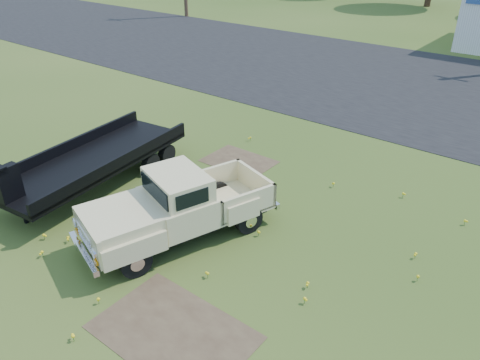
# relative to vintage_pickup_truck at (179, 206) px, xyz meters

# --- Properties ---
(ground) EXTENTS (140.00, 140.00, 0.00)m
(ground) POSITION_rel_vintage_pickup_truck_xyz_m (0.57, 0.65, -0.89)
(ground) COLOR #324F19
(ground) RESTS_ON ground
(asphalt_lot) EXTENTS (90.00, 14.00, 0.02)m
(asphalt_lot) POSITION_rel_vintage_pickup_truck_xyz_m (0.57, 15.65, -0.89)
(asphalt_lot) COLOR black
(asphalt_lot) RESTS_ON ground
(dirt_patch_a) EXTENTS (3.00, 2.00, 0.01)m
(dirt_patch_a) POSITION_rel_vintage_pickup_truck_xyz_m (2.07, -2.35, -0.89)
(dirt_patch_a) COLOR #493627
(dirt_patch_a) RESTS_ON ground
(dirt_patch_b) EXTENTS (2.20, 1.60, 0.01)m
(dirt_patch_b) POSITION_rel_vintage_pickup_truck_xyz_m (-1.43, 4.15, -0.89)
(dirt_patch_b) COLOR #493627
(dirt_patch_b) RESTS_ON ground
(vintage_pickup_truck) EXTENTS (3.37, 5.26, 1.78)m
(vintage_pickup_truck) POSITION_rel_vintage_pickup_truck_xyz_m (0.00, 0.00, 0.00)
(vintage_pickup_truck) COLOR #CEC38A
(vintage_pickup_truck) RESTS_ON ground
(flatbed_trailer) EXTENTS (2.91, 6.71, 1.77)m
(flatbed_trailer) POSITION_rel_vintage_pickup_truck_xyz_m (-3.90, 0.40, -0.00)
(flatbed_trailer) COLOR black
(flatbed_trailer) RESTS_ON ground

